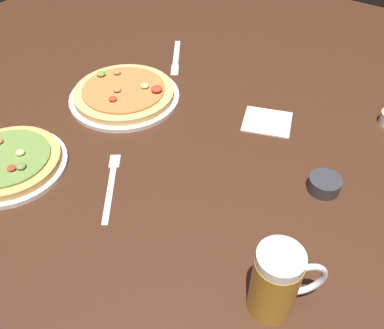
% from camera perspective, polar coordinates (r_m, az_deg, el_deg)
% --- Properties ---
extents(ground_plane, '(2.40, 2.40, 0.03)m').
position_cam_1_polar(ground_plane, '(1.00, 0.00, -1.45)').
color(ground_plane, '#3D2114').
extents(pizza_plate_near, '(0.27, 0.27, 0.05)m').
position_cam_1_polar(pizza_plate_near, '(1.08, -23.85, 0.27)').
color(pizza_plate_near, silver).
rests_on(pizza_plate_near, ground_plane).
extents(pizza_plate_far, '(0.32, 0.32, 0.05)m').
position_cam_1_polar(pizza_plate_far, '(1.22, -9.26, 9.52)').
color(pizza_plate_far, silver).
rests_on(pizza_plate_far, ground_plane).
extents(beer_mug_dark, '(0.11, 0.11, 0.15)m').
position_cam_1_polar(beer_mug_dark, '(0.73, 11.62, -15.50)').
color(beer_mug_dark, '#B27A23').
rests_on(beer_mug_dark, ground_plane).
extents(ramekin_sauce, '(0.07, 0.07, 0.03)m').
position_cam_1_polar(ramekin_sauce, '(0.98, 17.69, -2.57)').
color(ramekin_sauce, '#333338').
rests_on(ramekin_sauce, ground_plane).
extents(napkin_folded, '(0.16, 0.15, 0.01)m').
position_cam_1_polar(napkin_folded, '(1.14, 10.28, 5.88)').
color(napkin_folded, white).
rests_on(napkin_folded, ground_plane).
extents(fork_left, '(0.14, 0.19, 0.01)m').
position_cam_1_polar(fork_left, '(0.97, -11.07, -2.74)').
color(fork_left, silver).
rests_on(fork_left, ground_plane).
extents(knife_right, '(0.14, 0.20, 0.01)m').
position_cam_1_polar(knife_right, '(1.42, -2.20, 14.51)').
color(knife_right, silver).
rests_on(knife_right, ground_plane).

